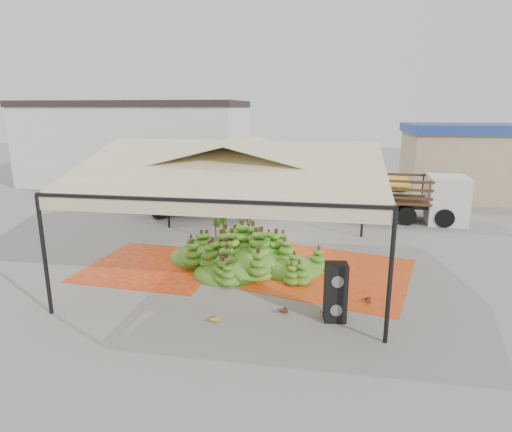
% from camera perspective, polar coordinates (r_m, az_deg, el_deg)
% --- Properties ---
extents(ground, '(90.00, 90.00, 0.00)m').
position_cam_1_polar(ground, '(13.87, -1.89, -6.68)').
color(ground, slate).
rests_on(ground, ground).
extents(canopy_tent, '(8.10, 8.10, 4.00)m').
position_cam_1_polar(canopy_tent, '(13.06, -2.00, 6.97)').
color(canopy_tent, black).
rests_on(canopy_tent, ground).
extents(building_white, '(14.30, 6.30, 5.40)m').
position_cam_1_polar(building_white, '(29.62, -15.71, 9.34)').
color(building_white, silver).
rests_on(building_white, ground).
extents(building_tan, '(6.30, 5.30, 4.10)m').
position_cam_1_polar(building_tan, '(26.86, 25.82, 6.65)').
color(building_tan, tan).
rests_on(building_tan, ground).
extents(tarp_left, '(4.35, 4.17, 0.01)m').
position_cam_1_polar(tarp_left, '(14.30, -13.32, -6.39)').
color(tarp_left, orange).
rests_on(tarp_left, ground).
extents(tarp_right, '(5.34, 5.49, 0.01)m').
position_cam_1_polar(tarp_right, '(13.46, 10.44, -7.55)').
color(tarp_right, '#E85215').
rests_on(tarp_right, ground).
extents(banana_heap, '(6.70, 6.19, 1.16)m').
position_cam_1_polar(banana_heap, '(13.82, -1.26, -4.21)').
color(banana_heap, '#377117').
rests_on(banana_heap, ground).
extents(hand_yellow_a, '(0.56, 0.49, 0.22)m').
position_cam_1_polar(hand_yellow_a, '(10.95, 8.68, -12.16)').
color(hand_yellow_a, gold).
rests_on(hand_yellow_a, ground).
extents(hand_yellow_b, '(0.49, 0.41, 0.21)m').
position_cam_1_polar(hand_yellow_b, '(10.53, -5.86, -13.20)').
color(hand_yellow_b, '#B48E24').
rests_on(hand_yellow_b, ground).
extents(hand_red_a, '(0.52, 0.46, 0.20)m').
position_cam_1_polar(hand_red_a, '(10.90, 3.34, -12.18)').
color(hand_red_a, '#542213').
rests_on(hand_red_a, ground).
extents(hand_red_b, '(0.43, 0.35, 0.19)m').
position_cam_1_polar(hand_red_b, '(11.75, 14.27, -10.61)').
color(hand_red_b, '#522512').
rests_on(hand_red_b, ground).
extents(hand_green, '(0.53, 0.53, 0.19)m').
position_cam_1_polar(hand_green, '(12.66, -3.45, -8.33)').
color(hand_green, '#417117').
rests_on(hand_green, ground).
extents(hanging_bunches, '(1.74, 0.24, 0.20)m').
position_cam_1_polar(hanging_bunches, '(13.74, 1.67, 4.46)').
color(hanging_bunches, '#3F7D1A').
rests_on(hanging_bunches, ground).
extents(speaker_stack, '(0.57, 0.51, 1.43)m').
position_cam_1_polar(speaker_stack, '(10.43, 10.56, -9.94)').
color(speaker_stack, black).
rests_on(speaker_stack, ground).
extents(banana_leaves, '(0.96, 1.36, 3.70)m').
position_cam_1_polar(banana_leaves, '(16.56, -4.55, -3.22)').
color(banana_leaves, '#386C1C').
rests_on(banana_leaves, ground).
extents(vendor, '(0.75, 0.53, 1.95)m').
position_cam_1_polar(vendor, '(17.53, -1.51, 1.11)').
color(vendor, gray).
rests_on(vendor, ground).
extents(truck_left, '(7.13, 4.72, 2.32)m').
position_cam_1_polar(truck_left, '(21.04, -4.74, 4.53)').
color(truck_left, '#4E351A').
rests_on(truck_left, ground).
extents(truck_right, '(6.12, 2.45, 2.06)m').
position_cam_1_polar(truck_right, '(20.33, 18.73, 3.02)').
color(truck_right, '#51301B').
rests_on(truck_right, ground).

